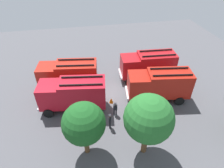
# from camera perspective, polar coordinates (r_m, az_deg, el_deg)

# --- Properties ---
(ground_plane) EXTENTS (46.90, 46.90, 0.00)m
(ground_plane) POSITION_cam_1_polar(r_m,az_deg,el_deg) (24.05, -0.00, -2.66)
(ground_plane) COLOR #4C4C51
(fire_truck_0) EXTENTS (7.35, 3.14, 3.88)m
(fire_truck_0) POSITION_cam_1_polar(r_m,az_deg,el_deg) (25.87, 10.59, 5.65)
(fire_truck_0) COLOR #AA151A
(fire_truck_0) RESTS_ON ground
(fire_truck_1) EXTENTS (7.47, 3.56, 3.88)m
(fire_truck_1) POSITION_cam_1_polar(r_m,az_deg,el_deg) (24.12, -12.73, 2.82)
(fire_truck_1) COLOR #AD1F14
(fire_truck_1) RESTS_ON ground
(fire_truck_2) EXTENTS (7.47, 3.58, 3.88)m
(fire_truck_2) POSITION_cam_1_polar(r_m,az_deg,el_deg) (22.59, 13.80, 0.01)
(fire_truck_2) COLOR #A81B11
(fire_truck_2) RESTS_ON ground
(fire_truck_3) EXTENTS (7.47, 3.57, 3.88)m
(fire_truck_3) POSITION_cam_1_polar(r_m,az_deg,el_deg) (21.04, -11.43, -2.76)
(fire_truck_3) COLOR #AD111F
(fire_truck_3) RESTS_ON ground
(firefighter_0) EXTENTS (0.45, 0.29, 1.64)m
(firefighter_0) POSITION_cam_1_polar(r_m,az_deg,el_deg) (20.71, 0.96, -7.26)
(firefighter_0) COLOR black
(firefighter_0) RESTS_ON ground
(firefighter_1) EXTENTS (0.31, 0.46, 1.80)m
(firefighter_1) POSITION_cam_1_polar(r_m,az_deg,el_deg) (19.38, -0.62, -10.73)
(firefighter_1) COLOR black
(firefighter_1) RESTS_ON ground
(tree_1) EXTENTS (4.01, 4.01, 6.22)m
(tree_1) POSITION_cam_1_polar(r_m,az_deg,el_deg) (15.50, 10.77, -10.06)
(tree_1) COLOR brown
(tree_1) RESTS_ON ground
(tree_2) EXTENTS (3.54, 3.54, 5.49)m
(tree_2) POSITION_cam_1_polar(r_m,az_deg,el_deg) (15.72, -8.34, -11.51)
(tree_2) COLOR brown
(tree_2) RESTS_ON ground
(traffic_cone_0) EXTENTS (0.46, 0.46, 0.66)m
(traffic_cone_0) POSITION_cam_1_polar(r_m,az_deg,el_deg) (22.52, -0.21, -4.85)
(traffic_cone_0) COLOR #F2600C
(traffic_cone_0) RESTS_ON ground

